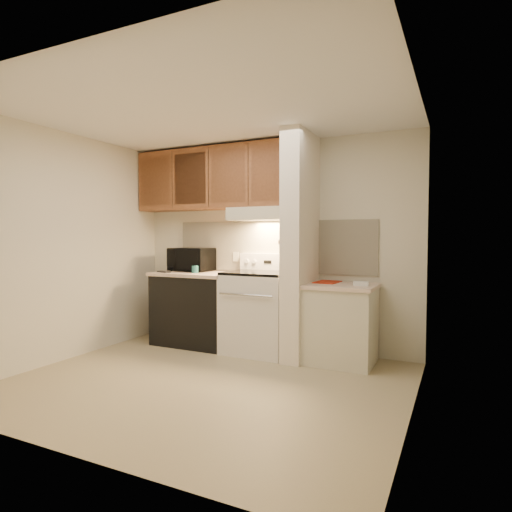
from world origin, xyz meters
The scene contains 50 objects.
floor centered at (0.00, 0.00, 0.00)m, with size 3.60×3.60×0.00m, color tan.
ceiling centered at (0.00, 0.00, 2.50)m, with size 3.60×3.60×0.00m, color white.
wall_back centered at (0.00, 1.50, 1.25)m, with size 3.60×0.02×2.50m, color beige.
wall_left centered at (-1.80, 0.00, 1.25)m, with size 0.02×3.00×2.50m, color beige.
wall_right centered at (1.80, 0.00, 1.25)m, with size 0.02×3.00×2.50m, color beige.
backsplash centered at (0.00, 1.49, 1.24)m, with size 2.60×0.02×0.63m, color white.
range_body centered at (0.00, 1.16, 0.46)m, with size 0.76×0.65×0.92m, color silver.
oven_window centered at (0.00, 0.84, 0.50)m, with size 0.50×0.01×0.30m, color black.
oven_handle centered at (0.00, 0.80, 0.72)m, with size 0.02×0.02×0.65m, color silver.
cooktop centered at (0.00, 1.16, 0.94)m, with size 0.74×0.64×0.03m, color black.
range_backguard centered at (0.00, 1.44, 1.05)m, with size 0.76×0.08×0.20m, color silver.
range_display centered at (0.00, 1.40, 1.05)m, with size 0.10×0.01×0.04m, color black.
range_knob_left_outer centered at (-0.28, 1.40, 1.05)m, with size 0.05×0.05×0.02m, color silver.
range_knob_left_inner centered at (-0.18, 1.40, 1.05)m, with size 0.05×0.05×0.02m, color silver.
range_knob_right_inner centered at (0.18, 1.40, 1.05)m, with size 0.05×0.05×0.02m, color silver.
range_knob_right_outer centered at (0.28, 1.40, 1.05)m, with size 0.05×0.05×0.02m, color silver.
dishwasher_front centered at (-0.88, 1.17, 0.43)m, with size 1.00×0.63×0.87m, color black.
left_countertop centered at (-0.88, 1.17, 0.89)m, with size 1.04×0.67×0.04m, color beige.
spoon_rest centered at (-1.23, 0.97, 0.92)m, with size 0.22×0.07×0.01m, color black.
teal_jar centered at (-0.83, 1.06, 0.96)m, with size 0.08×0.08×0.09m, color #205B5A.
outlet centered at (-0.48, 1.48, 1.10)m, with size 0.08×0.01×0.12m, color beige.
microwave centered at (-1.05, 1.31, 1.06)m, with size 0.54×0.37×0.30m, color black.
partition_pillar centered at (0.51, 1.15, 1.25)m, with size 0.22×0.70×2.50m, color white.
pillar_trim centered at (0.39, 1.15, 1.30)m, with size 0.01×0.70×0.04m, color brown.
knife_strip centered at (0.39, 1.10, 1.32)m, with size 0.02×0.42×0.04m, color black.
knife_blade_a centered at (0.38, 0.95, 1.22)m, with size 0.01×0.04×0.16m, color silver.
knife_handle_a centered at (0.38, 0.93, 1.37)m, with size 0.02×0.02×0.10m, color black.
knife_blade_b centered at (0.38, 1.01, 1.21)m, with size 0.01×0.04×0.18m, color silver.
knife_handle_b centered at (0.38, 1.01, 1.37)m, with size 0.02×0.02×0.10m, color black.
knife_blade_c centered at (0.38, 1.11, 1.20)m, with size 0.01×0.04×0.20m, color silver.
knife_handle_c centered at (0.38, 1.09, 1.37)m, with size 0.02×0.02×0.10m, color black.
knife_blade_d centered at (0.38, 1.19, 1.22)m, with size 0.01×0.04×0.16m, color silver.
knife_handle_d centered at (0.38, 1.19, 1.37)m, with size 0.02×0.02×0.10m, color black.
knife_blade_e centered at (0.38, 1.25, 1.21)m, with size 0.01×0.04×0.18m, color silver.
knife_handle_e centered at (0.38, 1.26, 1.37)m, with size 0.02×0.02×0.10m, color black.
oven_mitt centered at (0.38, 1.32, 1.14)m, with size 0.03×0.10×0.23m, color slate.
right_cab_base centered at (0.97, 1.15, 0.40)m, with size 0.70×0.60×0.81m, color beige.
right_countertop centered at (0.97, 1.15, 0.83)m, with size 0.74×0.64×0.04m, color beige.
red_folder centered at (0.79, 1.25, 0.86)m, with size 0.24×0.32×0.01m, color #B62911.
white_box centered at (1.19, 1.11, 0.87)m, with size 0.15×0.10×0.04m, color white.
range_hood centered at (0.00, 1.28, 1.62)m, with size 0.78×0.44×0.15m, color beige.
hood_lip centered at (0.00, 1.07, 1.58)m, with size 0.78×0.04×0.06m, color beige.
upper_cabinets centered at (-0.69, 1.32, 2.08)m, with size 2.18×0.33×0.77m, color brown.
cab_door_a centered at (-1.51, 1.17, 2.08)m, with size 0.46×0.01×0.63m, color brown.
cab_gap_a centered at (-1.23, 1.16, 2.08)m, with size 0.01×0.01×0.73m, color black.
cab_door_b centered at (-0.96, 1.17, 2.08)m, with size 0.46×0.01×0.63m, color brown.
cab_gap_b centered at (-0.69, 1.16, 2.08)m, with size 0.01×0.01×0.73m, color black.
cab_door_c centered at (-0.42, 1.17, 2.08)m, with size 0.46×0.01×0.63m, color brown.
cab_gap_c centered at (-0.14, 1.16, 2.08)m, with size 0.01×0.01×0.73m, color black.
cab_door_d centered at (0.13, 1.17, 2.08)m, with size 0.46×0.01×0.63m, color brown.
Camera 1 is at (2.11, -3.34, 1.36)m, focal length 30.00 mm.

